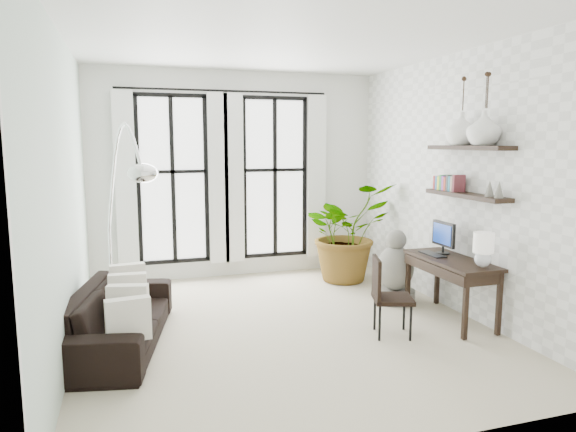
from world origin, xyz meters
name	(u,v)px	position (x,y,z in m)	size (l,w,h in m)	color
floor	(284,327)	(0.00, 0.00, 0.00)	(5.00, 5.00, 0.00)	beige
ceiling	(284,39)	(0.00, 0.00, 3.20)	(5.00, 5.00, 0.00)	white
wall_left	(64,195)	(-2.25, 0.00, 1.60)	(5.00, 5.00, 0.00)	silver
wall_right	(457,184)	(2.25, 0.00, 1.60)	(5.00, 5.00, 0.00)	white
wall_back	(237,175)	(0.00, 2.50, 1.60)	(4.50, 4.50, 0.00)	white
windows	(226,178)	(-0.20, 2.43, 1.56)	(3.26, 0.13, 2.65)	white
wall_shelves	(465,176)	(2.11, -0.34, 1.73)	(0.25, 1.30, 0.60)	black
sofa	(119,316)	(-1.80, 0.02, 0.31)	(2.11, 0.82, 0.62)	black
throw_pillows	(128,298)	(-1.70, 0.02, 0.50)	(0.40, 1.52, 0.40)	silver
plant	(346,232)	(1.51, 1.69, 0.76)	(1.36, 1.18, 1.51)	#2D7228
desk	(454,263)	(1.95, -0.43, 0.71)	(0.54, 1.28, 1.15)	black
desk_chair	(386,291)	(0.99, -0.57, 0.50)	(0.52, 0.52, 0.87)	black
arc_lamp	(123,170)	(-1.70, 0.68, 1.80)	(0.73, 1.55, 2.33)	silver
buddha	(395,272)	(1.69, 0.48, 0.41)	(0.54, 0.54, 0.97)	gray
vase_a	(484,128)	(2.11, -0.62, 2.27)	(0.37, 0.37, 0.38)	white
vase_b	(461,129)	(2.11, -0.22, 2.27)	(0.37, 0.37, 0.38)	white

